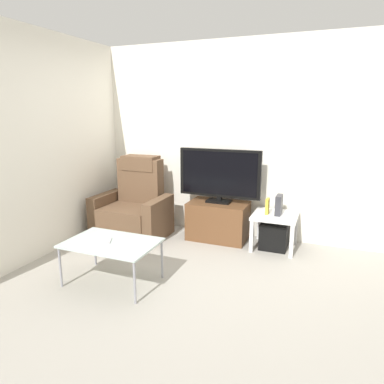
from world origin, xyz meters
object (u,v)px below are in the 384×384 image
at_px(side_table, 275,220).
at_px(game_console, 279,205).
at_px(television, 219,175).
at_px(tv_stand, 218,221).
at_px(subwoofer_box, 274,235).
at_px(coffee_table, 111,244).
at_px(recliner_armchair, 134,208).
at_px(book_upright, 267,206).
at_px(cell_phone, 107,241).

xyz_separation_m(side_table, game_console, (0.03, 0.01, 0.19)).
xyz_separation_m(television, side_table, (0.76, -0.07, -0.51)).
distance_m(television, side_table, 0.91).
height_order(tv_stand, subwoofer_box, tv_stand).
bearing_deg(coffee_table, subwoofer_box, 47.92).
bearing_deg(recliner_armchair, tv_stand, 13.37).
bearing_deg(recliner_armchair, game_console, 7.27).
bearing_deg(recliner_armchair, coffee_table, -66.76).
relative_size(tv_stand, coffee_table, 0.87).
bearing_deg(book_upright, coffee_table, -130.31).
bearing_deg(game_console, recliner_armchair, -173.82).
bearing_deg(cell_phone, side_table, 20.89).
xyz_separation_m(recliner_armchair, coffee_table, (0.54, -1.32, 0.03)).
distance_m(side_table, game_console, 0.19).
bearing_deg(game_console, coffee_table, -132.61).
relative_size(recliner_armchair, book_upright, 5.43).
height_order(tv_stand, television, television).
relative_size(recliner_armchair, coffee_table, 1.20).
bearing_deg(television, recliner_armchair, -166.82).
bearing_deg(tv_stand, recliner_armchair, -167.72).
relative_size(book_upright, coffee_table, 0.22).
relative_size(tv_stand, book_upright, 3.93).
bearing_deg(recliner_armchair, television, 14.26).
bearing_deg(game_console, book_upright, -167.47).
bearing_deg(coffee_table, game_console, 47.39).
bearing_deg(book_upright, side_table, 11.31).
xyz_separation_m(tv_stand, game_console, (0.79, -0.04, 0.31)).
relative_size(television, side_table, 2.03).
height_order(tv_stand, coffee_table, tv_stand).
distance_m(tv_stand, game_console, 0.85).
distance_m(coffee_table, cell_phone, 0.06).
distance_m(game_console, coffee_table, 2.08).
relative_size(tv_stand, television, 0.71).
bearing_deg(side_table, book_upright, -168.69).
height_order(tv_stand, game_console, game_console).
height_order(subwoofer_box, game_console, game_console).
height_order(tv_stand, cell_phone, tv_stand).
relative_size(side_table, game_console, 2.21).
xyz_separation_m(television, subwoofer_box, (0.76, -0.07, -0.72)).
height_order(book_upright, cell_phone, book_upright).
height_order(recliner_armchair, subwoofer_box, recliner_armchair).
height_order(recliner_armchair, side_table, recliner_armchair).
bearing_deg(coffee_table, cell_phone, 179.19).
relative_size(recliner_armchair, game_console, 4.41).
height_order(recliner_armchair, cell_phone, recliner_armchair).
bearing_deg(coffee_table, book_upright, 49.69).
bearing_deg(subwoofer_box, book_upright, -168.69).
bearing_deg(subwoofer_box, television, 174.81).
xyz_separation_m(television, coffee_table, (-0.61, -1.59, -0.48)).
height_order(game_console, cell_phone, game_console).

